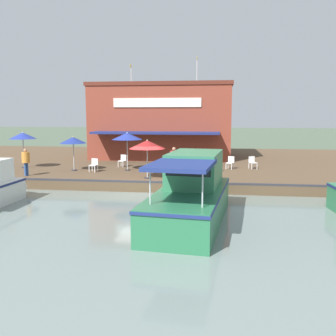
# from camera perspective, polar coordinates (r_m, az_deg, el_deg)

# --- Properties ---
(ground_plane) EXTENTS (220.00, 220.00, 0.00)m
(ground_plane) POSITION_cam_1_polar(r_m,az_deg,el_deg) (20.37, -4.24, -3.94)
(ground_plane) COLOR #4C5B47
(quay_deck) EXTENTS (22.00, 56.00, 0.60)m
(quay_deck) POSITION_cam_1_polar(r_m,az_deg,el_deg) (31.03, -0.12, 0.78)
(quay_deck) COLOR brown
(quay_deck) RESTS_ON ground
(quay_edge_fender) EXTENTS (0.20, 50.40, 0.10)m
(quay_edge_fender) POSITION_cam_1_polar(r_m,az_deg,el_deg) (20.34, -4.20, -2.09)
(quay_edge_fender) COLOR #2D2D33
(quay_edge_fender) RESTS_ON quay_deck
(waterfront_restaurant) EXTENTS (9.31, 11.66, 8.52)m
(waterfront_restaurant) POSITION_cam_1_polar(r_m,az_deg,el_deg) (32.96, -0.66, 7.16)
(waterfront_restaurant) COLOR brown
(waterfront_restaurant) RESTS_ON quay_deck
(patio_umbrella_by_entrance) EXTENTS (1.73, 1.73, 2.26)m
(patio_umbrella_by_entrance) POSITION_cam_1_polar(r_m,az_deg,el_deg) (25.27, -14.26, 4.12)
(patio_umbrella_by_entrance) COLOR #B7B7B7
(patio_umbrella_by_entrance) RESTS_ON quay_deck
(patio_umbrella_far_corner) EXTENTS (1.98, 1.98, 2.52)m
(patio_umbrella_far_corner) POSITION_cam_1_polar(r_m,az_deg,el_deg) (24.70, -6.25, 4.82)
(patio_umbrella_far_corner) COLOR #B7B7B7
(patio_umbrella_far_corner) RESTS_ON quay_deck
(patio_umbrella_back_row) EXTENTS (2.09, 2.09, 2.25)m
(patio_umbrella_back_row) POSITION_cam_1_polar(r_m,az_deg,el_deg) (21.46, -3.19, 3.60)
(patio_umbrella_back_row) COLOR #B7B7B7
(patio_umbrella_back_row) RESTS_ON quay_deck
(patio_umbrella_mid_patio_right) EXTENTS (1.79, 1.79, 2.49)m
(patio_umbrella_mid_patio_right) POSITION_cam_1_polar(r_m,az_deg,el_deg) (27.66, -21.27, 4.60)
(patio_umbrella_mid_patio_right) COLOR #B7B7B7
(patio_umbrella_mid_patio_right) RESTS_ON quay_deck
(cafe_chair_mid_patio) EXTENTS (0.55, 0.55, 0.85)m
(cafe_chair_mid_patio) POSITION_cam_1_polar(r_m,az_deg,el_deg) (26.65, -6.93, 1.21)
(cafe_chair_mid_patio) COLOR white
(cafe_chair_mid_patio) RESTS_ON quay_deck
(cafe_chair_under_first_umbrella) EXTENTS (0.58, 0.58, 0.85)m
(cafe_chair_under_first_umbrella) POSITION_cam_1_polar(r_m,az_deg,el_deg) (25.72, 9.50, 0.91)
(cafe_chair_under_first_umbrella) COLOR white
(cafe_chair_under_first_umbrella) RESTS_ON quay_deck
(cafe_chair_far_corner_seat) EXTENTS (0.58, 0.58, 0.85)m
(cafe_chair_far_corner_seat) POSITION_cam_1_polar(r_m,az_deg,el_deg) (26.08, 12.75, 0.92)
(cafe_chair_far_corner_seat) COLOR white
(cafe_chair_far_corner_seat) RESTS_ON quay_deck
(cafe_chair_back_row_seat) EXTENTS (0.51, 0.51, 0.85)m
(cafe_chair_back_row_seat) POSITION_cam_1_polar(r_m,az_deg,el_deg) (24.61, -11.22, 0.54)
(cafe_chair_back_row_seat) COLOR white
(cafe_chair_back_row_seat) RESTS_ON quay_deck
(person_mid_patio) EXTENTS (0.49, 0.49, 1.73)m
(person_mid_patio) POSITION_cam_1_polar(r_m,az_deg,el_deg) (22.46, 0.92, 1.57)
(person_mid_patio) COLOR gold
(person_mid_patio) RESTS_ON quay_deck
(person_near_entrance) EXTENTS (0.46, 0.46, 1.64)m
(person_near_entrance) POSITION_cam_1_polar(r_m,az_deg,el_deg) (24.01, -20.86, 1.30)
(person_near_entrance) COLOR #2D5193
(person_near_entrance) RESTS_ON quay_deck
(motorboat_outer_channel) EXTENTS (8.26, 3.25, 2.64)m
(motorboat_outer_channel) POSITION_cam_1_polar(r_m,az_deg,el_deg) (15.33, 3.88, -3.85)
(motorboat_outer_channel) COLOR #287047
(motorboat_outer_channel) RESTS_ON river_water
(tree_upstream_bank) EXTENTS (4.43, 4.22, 6.85)m
(tree_upstream_bank) POSITION_cam_1_polar(r_m,az_deg,el_deg) (35.59, 2.96, 9.65)
(tree_upstream_bank) COLOR brown
(tree_upstream_bank) RESTS_ON quay_deck
(tree_downstream_bank) EXTENTS (3.79, 3.61, 6.65)m
(tree_downstream_bank) POSITION_cam_1_polar(r_m,az_deg,el_deg) (39.26, -7.49, 9.59)
(tree_downstream_bank) COLOR brown
(tree_downstream_bank) RESTS_ON quay_deck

